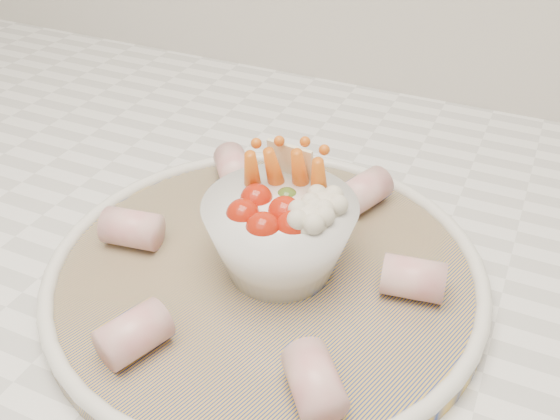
% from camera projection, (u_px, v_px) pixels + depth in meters
% --- Properties ---
extents(serving_platter, '(0.43, 0.43, 0.02)m').
position_uv_depth(serving_platter, '(266.00, 271.00, 0.49)').
color(serving_platter, navy).
rests_on(serving_platter, kitchen_counter).
extents(veggie_bowl, '(0.12, 0.12, 0.09)m').
position_uv_depth(veggie_bowl, '(281.00, 231.00, 0.47)').
color(veggie_bowl, white).
rests_on(veggie_bowl, serving_platter).
extents(cured_meat_rolls, '(0.27, 0.28, 0.03)m').
position_uv_depth(cured_meat_rolls, '(265.00, 252.00, 0.48)').
color(cured_meat_rolls, '#C45960').
rests_on(cured_meat_rolls, serving_platter).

